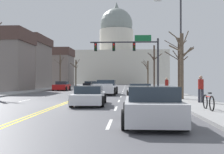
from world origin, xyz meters
The scene contains 23 objects.
ground centered at (0.00, 0.00, 0.02)m, with size 20.00×180.00×0.20m.
signal_gantry centered at (4.74, 13.55, 4.85)m, with size 7.91×0.41×6.54m.
street_lamp_right centered at (7.93, 3.17, 4.74)m, with size 2.10×0.24×7.79m.
capitol_building centered at (0.00, 82.19, 8.97)m, with size 35.33×22.17×30.05m.
pickup_truck_near_00 centered at (1.85, 10.59, 0.69)m, with size 2.38×5.48×1.52m.
sedan_near_01 centered at (5.10, 4.42, 0.58)m, with size 2.11×4.67×1.24m.
sedan_near_02 centered at (1.78, -1.36, 0.55)m, with size 2.09×4.62×1.17m.
sedan_near_03 centered at (4.98, -8.38, 0.62)m, with size 2.08×4.27×1.33m.
sedan_oncoming_00 centered at (-5.28, 20.75, 0.61)m, with size 2.05×4.27×1.32m.
sedan_oncoming_01 centered at (-1.72, 33.94, 0.55)m, with size 2.05×4.71×1.15m.
sedan_oncoming_02 centered at (-5.24, 46.64, 0.55)m, with size 2.04×4.31×1.17m.
sedan_oncoming_03 centered at (-5.05, 55.05, 0.55)m, with size 2.05×4.49×1.16m.
flank_building_00 centered at (-18.20, 32.78, 4.88)m, with size 13.99×10.24×9.65m.
flank_building_01 centered at (-15.15, 48.28, 4.64)m, with size 11.45×7.55×9.16m.
bare_tree_00 centered at (8.33, 40.25, 3.12)m, with size 1.58×2.41×5.70m.
bare_tree_01 centered at (-7.97, 45.41, 3.51)m, with size 2.28×1.45×6.22m.
bare_tree_02 centered at (8.83, 7.26, 2.93)m, with size 2.42×2.14×5.23m.
bare_tree_04 centered at (8.10, 2.31, 2.79)m, with size 2.02×1.66×5.14m.
bare_tree_05 centered at (-8.45, 32.46, 3.41)m, with size 2.06×2.36×6.22m.
bare_tree_06 centered at (7.97, 22.00, 3.59)m, with size 2.01×1.91×6.40m.
pedestrian_00 centered at (7.96, 9.12, 1.03)m, with size 0.35×0.34×1.61m.
pedestrian_01 centered at (8.67, -0.76, 1.06)m, with size 0.35×0.34×1.66m.
bicycle_parked centered at (7.94, -4.91, 0.49)m, with size 0.12×1.77×0.85m.
Camera 1 is at (4.14, -18.11, 1.55)m, focal length 44.12 mm.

